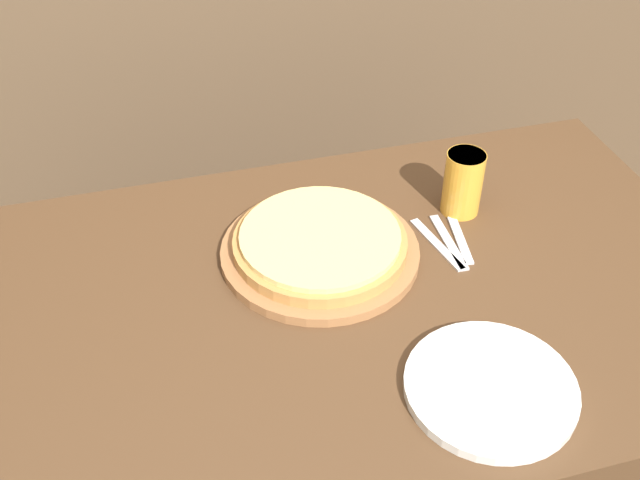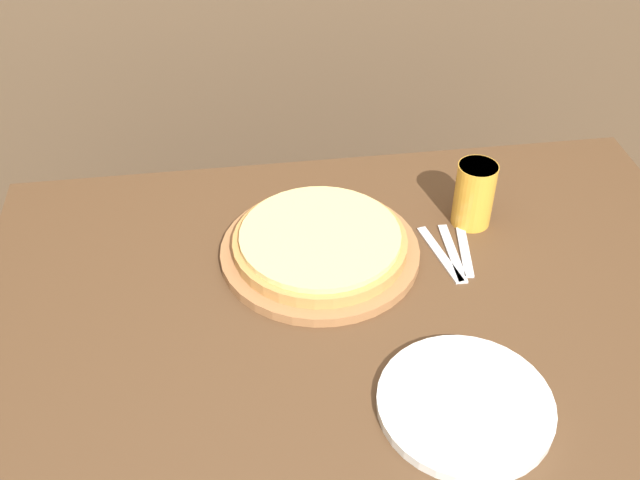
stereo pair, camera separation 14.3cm
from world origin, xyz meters
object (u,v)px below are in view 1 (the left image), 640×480
dinner_plate (490,388)px  spoon (460,240)px  beer_glass (463,181)px  fork (437,244)px  pizza_on_board (320,246)px  dinner_knife (449,242)px

dinner_plate → spoon: 0.38m
beer_glass → fork: (-0.09, -0.09, -0.07)m
fork → pizza_on_board: bearing=172.6°
dinner_plate → fork: bearing=81.1°
fork → spoon: same height
beer_glass → spoon: 0.13m
dinner_plate → fork: size_ratio=1.62×
pizza_on_board → fork: size_ratio=2.25×
beer_glass → spoon: size_ratio=0.94×
fork → dinner_knife: 0.02m
pizza_on_board → dinner_knife: (0.26, -0.03, -0.02)m
dinner_knife → spoon: 0.02m
pizza_on_board → fork: 0.23m
pizza_on_board → spoon: (0.28, -0.03, -0.02)m
dinner_knife → spoon: size_ratio=1.17×
pizza_on_board → dinner_knife: 0.26m
fork → dinner_knife: size_ratio=1.00×
dinner_knife → spoon: bearing=0.0°
dinner_plate → fork: (0.06, 0.36, -0.01)m
dinner_plate → pizza_on_board: bearing=114.0°
fork → spoon: 0.05m
dinner_knife → beer_glass: bearing=56.1°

